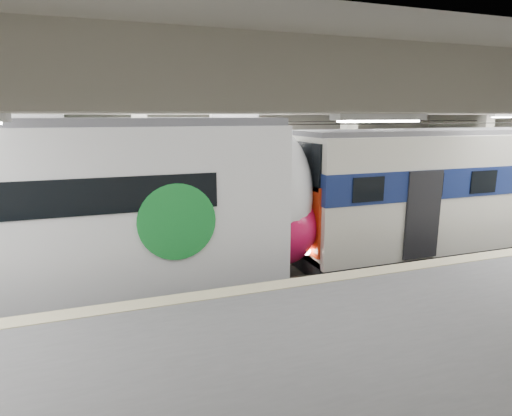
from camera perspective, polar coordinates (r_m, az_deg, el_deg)
name	(u,v)px	position (r m, az deg, el deg)	size (l,w,h in m)	color
station_hall	(277,183)	(11.10, 2.79, 3.29)	(36.00, 24.00, 5.75)	black
modern_emu	(70,215)	(12.19, -23.56, -0.92)	(15.46, 3.19, 4.91)	white
older_rer	(470,188)	(17.43, 26.60, 2.35)	(13.67, 3.02, 4.50)	beige
far_train	(30,189)	(17.79, -27.94, 2.20)	(13.97, 2.93, 4.46)	white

